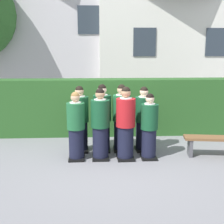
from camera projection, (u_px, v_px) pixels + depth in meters
ground_plane at (113, 158)px, 6.88m from camera, size 60.00×60.00×0.00m
student_front_row_0 at (76, 128)px, 6.69m from camera, size 0.41×0.46×1.58m
student_front_row_1 at (100, 126)px, 6.72m from camera, size 0.43×0.47×1.65m
student_in_red_blazer at (126, 125)px, 6.71m from camera, size 0.44×0.50×1.69m
student_front_row_3 at (149, 128)px, 6.76m from camera, size 0.40×0.44×1.53m
student_rear_row_0 at (80, 121)px, 7.25m from camera, size 0.43×0.47×1.64m
student_rear_row_1 at (102, 120)px, 7.27m from camera, size 0.44×0.49×1.68m
student_rear_row_2 at (121, 120)px, 7.28m from camera, size 0.44×0.53×1.68m
student_rear_row_3 at (143, 121)px, 7.29m from camera, size 0.42×0.52×1.62m
hedge at (109, 107)px, 8.75m from camera, size 7.83×0.70×1.66m
school_building_main at (172, 31)px, 13.10m from camera, size 6.86×3.24×6.46m
school_building_annex at (52, 11)px, 13.43m from camera, size 8.17×4.05×8.23m
wooden_bench at (214, 142)px, 6.95m from camera, size 1.44×0.55×0.48m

